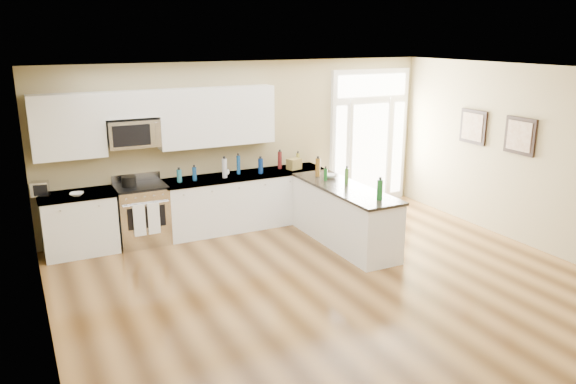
{
  "coord_description": "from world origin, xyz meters",
  "views": [
    {
      "loc": [
        -3.64,
        -4.91,
        3.24
      ],
      "look_at": [
        -0.18,
        2.0,
        1.05
      ],
      "focal_mm": 35.0,
      "sensor_mm": 36.0,
      "label": 1
    }
  ],
  "objects": [
    {
      "name": "back_cabinet_left",
      "position": [
        -2.87,
        3.69,
        0.44
      ],
      "size": [
        1.1,
        0.66,
        0.94
      ],
      "color": "white",
      "rests_on": "ground"
    },
    {
      "name": "wall_art_near",
      "position": [
        3.47,
        2.2,
        1.7
      ],
      "size": [
        0.05,
        0.58,
        0.58
      ],
      "color": "black",
      "rests_on": "room_shell"
    },
    {
      "name": "bowl_peninsula",
      "position": [
        1.01,
        2.8,
        0.97
      ],
      "size": [
        0.24,
        0.24,
        0.06
      ],
      "primitive_type": "imported",
      "rotation": [
        0.0,
        0.0,
        0.27
      ],
      "color": "white",
      "rests_on": "peninsula_cabinet"
    },
    {
      "name": "room_shell",
      "position": [
        0.0,
        0.0,
        1.71
      ],
      "size": [
        8.0,
        8.0,
        8.0
      ],
      "color": "tan",
      "rests_on": "ground"
    },
    {
      "name": "upper_cabinet_short",
      "position": [
        -1.95,
        3.83,
        2.2
      ],
      "size": [
        0.82,
        0.33,
        0.4
      ],
      "primitive_type": "cube",
      "color": "white",
      "rests_on": "room_shell"
    },
    {
      "name": "counter_bottles",
      "position": [
        0.19,
        3.16,
        1.08
      ],
      "size": [
        2.4,
        2.46,
        0.32
      ],
      "color": "#19591E",
      "rests_on": "back_cabinet_right"
    },
    {
      "name": "toaster_oven",
      "position": [
        -3.35,
        3.82,
        1.04
      ],
      "size": [
        0.28,
        0.24,
        0.21
      ],
      "primitive_type": "cube",
      "rotation": [
        0.0,
        0.0,
        -0.2
      ],
      "color": "silver",
      "rests_on": "back_cabinet_left"
    },
    {
      "name": "peninsula_cabinet",
      "position": [
        0.93,
        2.24,
        0.43
      ],
      "size": [
        0.69,
        2.32,
        0.94
      ],
      "color": "white",
      "rests_on": "ground"
    },
    {
      "name": "upper_cabinet_left",
      "position": [
        -2.88,
        3.83,
        1.93
      ],
      "size": [
        1.04,
        0.33,
        0.95
      ],
      "primitive_type": "cube",
      "color": "white",
      "rests_on": "room_shell"
    },
    {
      "name": "bowl_left",
      "position": [
        -2.88,
        3.55,
        0.96
      ],
      "size": [
        0.24,
        0.24,
        0.05
      ],
      "primitive_type": "imported",
      "rotation": [
        0.0,
        0.0,
        -0.25
      ],
      "color": "white",
      "rests_on": "back_cabinet_left"
    },
    {
      "name": "wall_art_far",
      "position": [
        3.47,
        1.2,
        1.7
      ],
      "size": [
        0.05,
        0.58,
        0.58
      ],
      "color": "black",
      "rests_on": "room_shell"
    },
    {
      "name": "cardboard_box",
      "position": [
        0.75,
        3.62,
        1.03
      ],
      "size": [
        0.27,
        0.22,
        0.19
      ],
      "primitive_type": "cube",
      "rotation": [
        0.0,
        0.0,
        0.27
      ],
      "color": "brown",
      "rests_on": "back_cabinet_right"
    },
    {
      "name": "cup_counter",
      "position": [
        -0.48,
        3.74,
        0.99
      ],
      "size": [
        0.14,
        0.14,
        0.1
      ],
      "primitive_type": "imported",
      "rotation": [
        0.0,
        0.0,
        -0.16
      ],
      "color": "white",
      "rests_on": "back_cabinet_right"
    },
    {
      "name": "entry_door",
      "position": [
        2.55,
        3.95,
        1.3
      ],
      "size": [
        1.7,
        0.1,
        2.6
      ],
      "color": "white",
      "rests_on": "ground"
    },
    {
      "name": "upper_cabinet_right",
      "position": [
        -0.57,
        3.83,
        1.93
      ],
      "size": [
        1.94,
        0.33,
        0.95
      ],
      "primitive_type": "cube",
      "color": "white",
      "rests_on": "room_shell"
    },
    {
      "name": "microwave",
      "position": [
        -1.95,
        3.8,
        1.76
      ],
      "size": [
        0.78,
        0.41,
        0.42
      ],
      "color": "silver",
      "rests_on": "room_shell"
    },
    {
      "name": "stockpot",
      "position": [
        -2.08,
        3.71,
        1.04
      ],
      "size": [
        0.26,
        0.26,
        0.17
      ],
      "primitive_type": "cylinder",
      "rotation": [
        0.0,
        0.0,
        0.16
      ],
      "color": "black",
      "rests_on": "kitchen_range"
    },
    {
      "name": "back_cabinet_right",
      "position": [
        -0.16,
        3.69,
        0.44
      ],
      "size": [
        2.85,
        0.66,
        0.94
      ],
      "color": "white",
      "rests_on": "ground"
    },
    {
      "name": "ground",
      "position": [
        0.0,
        0.0,
        0.0
      ],
      "size": [
        8.0,
        8.0,
        0.0
      ],
      "primitive_type": "plane",
      "color": "#472D14"
    },
    {
      "name": "kitchen_range",
      "position": [
        -1.92,
        3.69,
        0.48
      ],
      "size": [
        0.77,
        0.69,
        1.08
      ],
      "color": "silver",
      "rests_on": "ground"
    }
  ]
}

